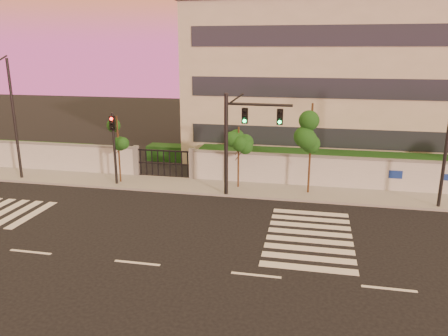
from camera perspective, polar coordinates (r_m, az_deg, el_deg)
The scene contains 12 objects.
ground at distance 19.01m, azimuth -11.26°, elevation -12.08°, with size 120.00×120.00×0.00m, color black.
sidewalk at distance 28.19m, azimuth -3.04°, elevation -2.41°, with size 60.00×3.00×0.15m, color gray.
perimeter_wall at distance 29.27m, azimuth -2.12°, elevation 0.31°, with size 60.00×0.36×2.20m.
hedge_row at distance 31.71m, azimuth 0.93°, elevation 1.03°, with size 41.00×4.25×1.80m.
institutional_building at distance 37.57m, azimuth 15.18°, elevation 11.01°, with size 24.40×12.40×12.25m.
road_markings at distance 22.71m, azimuth -11.30°, elevation -7.36°, with size 57.00×7.62×0.02m.
street_tree_c at distance 28.96m, azimuth -13.67°, elevation 4.29°, with size 1.33×1.06×4.52m.
street_tree_d at distance 27.14m, azimuth 1.96°, elevation 3.21°, with size 1.35×1.07×4.02m.
street_tree_e at distance 26.33m, azimuth 11.39°, elevation 5.10°, with size 1.63×1.30×5.60m.
traffic_signal_main at distance 25.39m, azimuth 2.01°, elevation 4.57°, with size 3.92×0.44×6.20m.
traffic_signal_secondary at distance 28.67m, azimuth -14.21°, elevation 3.55°, with size 0.37×0.35×4.77m.
streetlight_west at distance 31.89m, azimuth -25.97°, elevation 6.44°, with size 0.51×2.04×8.46m.
Camera 1 is at (6.92, -15.44, 8.66)m, focal length 35.00 mm.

